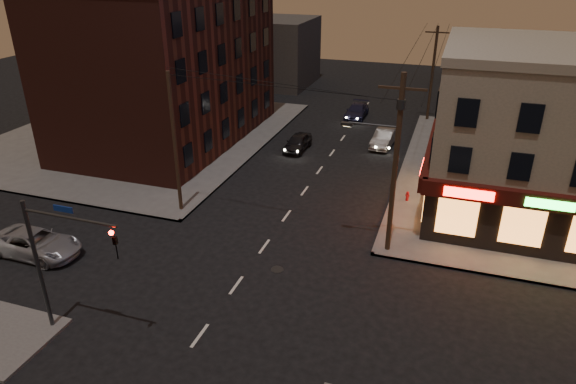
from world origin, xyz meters
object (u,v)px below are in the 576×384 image
at_px(sedan_near, 298,142).
at_px(sedan_far, 357,111).
at_px(suv_cross, 35,243).
at_px(sedan_mid, 384,138).
at_px(fire_hydrant, 407,196).

height_order(sedan_near, sedan_far, same).
xyz_separation_m(suv_cross, sedan_near, (8.80, 20.58, -0.04)).
bearing_deg(sedan_far, sedan_mid, -62.07).
bearing_deg(sedan_near, sedan_far, 76.72).
xyz_separation_m(sedan_near, sedan_mid, (6.83, 3.37, 0.05)).
height_order(sedan_mid, fire_hydrant, sedan_mid).
xyz_separation_m(sedan_mid, fire_hydrant, (3.27, -10.63, -0.22)).
relative_size(sedan_far, fire_hydrant, 7.14).
bearing_deg(sedan_mid, sedan_far, 123.18).
height_order(sedan_near, sedan_mid, sedan_mid).
relative_size(sedan_mid, sedan_far, 0.94).
xyz_separation_m(sedan_far, fire_hydrant, (7.24, -18.11, -0.18)).
bearing_deg(sedan_mid, fire_hydrant, -67.72).
height_order(suv_cross, sedan_mid, sedan_mid).
height_order(suv_cross, fire_hydrant, suv_cross).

